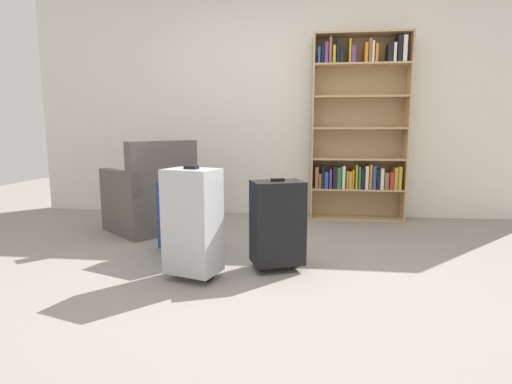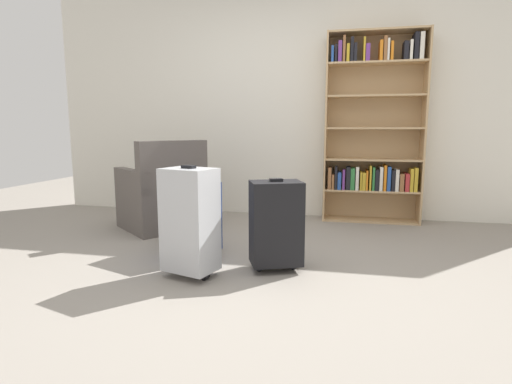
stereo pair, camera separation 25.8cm
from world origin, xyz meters
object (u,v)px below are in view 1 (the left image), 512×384
(bookshelf, at_px, (358,129))
(mug, at_px, (194,228))
(armchair, at_px, (151,199))
(suitcase_black, at_px, (277,223))
(suitcase_navy_blue, at_px, (188,216))
(suitcase_silver, at_px, (193,221))

(bookshelf, distance_m, mug, 2.09)
(bookshelf, bearing_deg, armchair, -159.00)
(mug, height_order, suitcase_black, suitcase_black)
(bookshelf, xyz_separation_m, suitcase_black, (-0.77, -1.79, -0.66))
(suitcase_navy_blue, bearing_deg, suitcase_silver, -70.12)
(suitcase_navy_blue, xyz_separation_m, suitcase_silver, (0.18, -0.51, 0.08))
(mug, xyz_separation_m, suitcase_black, (0.88, -0.95, 0.30))
(suitcase_black, bearing_deg, bookshelf, 66.79)
(suitcase_black, relative_size, suitcase_silver, 0.86)
(mug, distance_m, suitcase_black, 1.33)
(suitcase_black, bearing_deg, mug, 132.83)
(mug, distance_m, suitcase_navy_blue, 0.76)
(bookshelf, relative_size, suitcase_silver, 2.62)
(armchair, distance_m, mug, 0.52)
(armchair, height_order, mug, armchair)
(armchair, bearing_deg, mug, -5.42)
(bookshelf, bearing_deg, suitcase_black, -113.21)
(bookshelf, xyz_separation_m, armchair, (-2.09, -0.80, -0.69))
(mug, bearing_deg, suitcase_black, -47.17)
(bookshelf, height_order, suitcase_black, bookshelf)
(suitcase_black, height_order, suitcase_silver, suitcase_silver)
(armchair, relative_size, suitcase_silver, 1.28)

